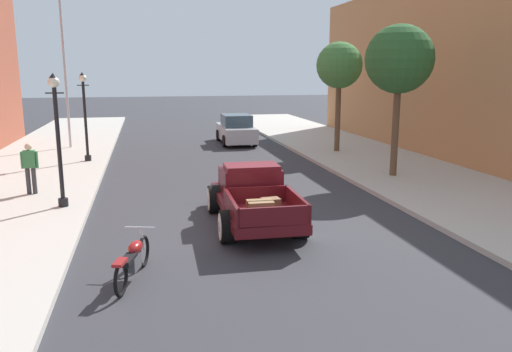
{
  "coord_description": "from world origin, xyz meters",
  "views": [
    {
      "loc": [
        -2.79,
        -12.97,
        4.06
      ],
      "look_at": [
        0.34,
        1.34,
        1.0
      ],
      "focal_mm": 35.52,
      "sensor_mm": 36.0,
      "label": 1
    }
  ],
  "objects_px": {
    "car_background_silver": "(236,130)",
    "flagpole": "(67,36)",
    "street_lamp_far": "(85,110)",
    "street_tree_second": "(339,66)",
    "street_lamp_near": "(58,130)",
    "street_tree_nearest": "(399,60)",
    "motorcycle_parked": "(133,259)",
    "pedestrian_sidewalk_left": "(30,165)",
    "hotrod_truck_maroon": "(252,195)"
  },
  "relations": [
    {
      "from": "street_lamp_near",
      "to": "flagpole",
      "type": "distance_m",
      "value": 12.79
    },
    {
      "from": "street_tree_nearest",
      "to": "street_tree_second",
      "type": "xyz_separation_m",
      "value": [
        0.09,
        6.09,
        -0.17
      ]
    },
    {
      "from": "hotrod_truck_maroon",
      "to": "street_tree_nearest",
      "type": "bearing_deg",
      "value": 33.86
    },
    {
      "from": "street_lamp_far",
      "to": "street_tree_second",
      "type": "xyz_separation_m",
      "value": [
        11.78,
        0.33,
        1.88
      ]
    },
    {
      "from": "car_background_silver",
      "to": "street_tree_second",
      "type": "height_order",
      "value": "street_tree_second"
    },
    {
      "from": "street_lamp_near",
      "to": "street_lamp_far",
      "type": "bearing_deg",
      "value": 90.69
    },
    {
      "from": "street_lamp_near",
      "to": "street_tree_second",
      "type": "bearing_deg",
      "value": 35.05
    },
    {
      "from": "car_background_silver",
      "to": "street_tree_nearest",
      "type": "height_order",
      "value": "street_tree_nearest"
    },
    {
      "from": "motorcycle_parked",
      "to": "hotrod_truck_maroon",
      "type": "bearing_deg",
      "value": 47.62
    },
    {
      "from": "pedestrian_sidewalk_left",
      "to": "street_tree_nearest",
      "type": "height_order",
      "value": "street_tree_nearest"
    },
    {
      "from": "car_background_silver",
      "to": "street_tree_nearest",
      "type": "xyz_separation_m",
      "value": [
        4.16,
        -10.7,
        3.67
      ]
    },
    {
      "from": "street_lamp_far",
      "to": "flagpole",
      "type": "distance_m",
      "value": 5.66
    },
    {
      "from": "car_background_silver",
      "to": "flagpole",
      "type": "height_order",
      "value": "flagpole"
    },
    {
      "from": "flagpole",
      "to": "street_tree_second",
      "type": "relative_size",
      "value": 1.74
    },
    {
      "from": "pedestrian_sidewalk_left",
      "to": "street_tree_nearest",
      "type": "relative_size",
      "value": 0.3
    },
    {
      "from": "street_tree_nearest",
      "to": "flagpole",
      "type": "bearing_deg",
      "value": 141.46
    },
    {
      "from": "street_lamp_near",
      "to": "street_lamp_far",
      "type": "distance_m",
      "value": 7.87
    },
    {
      "from": "pedestrian_sidewalk_left",
      "to": "flagpole",
      "type": "bearing_deg",
      "value": 89.77
    },
    {
      "from": "motorcycle_parked",
      "to": "street_tree_second",
      "type": "height_order",
      "value": "street_tree_second"
    },
    {
      "from": "street_lamp_far",
      "to": "street_tree_nearest",
      "type": "height_order",
      "value": "street_tree_nearest"
    },
    {
      "from": "street_lamp_far",
      "to": "street_tree_second",
      "type": "height_order",
      "value": "street_tree_second"
    },
    {
      "from": "hotrod_truck_maroon",
      "to": "pedestrian_sidewalk_left",
      "type": "distance_m",
      "value": 7.59
    },
    {
      "from": "motorcycle_parked",
      "to": "car_background_silver",
      "type": "xyz_separation_m",
      "value": [
        5.33,
        18.39,
        0.33
      ]
    },
    {
      "from": "pedestrian_sidewalk_left",
      "to": "street_lamp_near",
      "type": "height_order",
      "value": "street_lamp_near"
    },
    {
      "from": "street_lamp_near",
      "to": "street_tree_second",
      "type": "relative_size",
      "value": 0.73
    },
    {
      "from": "hotrod_truck_maroon",
      "to": "car_background_silver",
      "type": "relative_size",
      "value": 1.15
    },
    {
      "from": "hotrod_truck_maroon",
      "to": "street_lamp_far",
      "type": "bearing_deg",
      "value": 117.76
    },
    {
      "from": "street_lamp_near",
      "to": "flagpole",
      "type": "relative_size",
      "value": 0.42
    },
    {
      "from": "motorcycle_parked",
      "to": "street_lamp_near",
      "type": "bearing_deg",
      "value": 110.62
    },
    {
      "from": "hotrod_truck_maroon",
      "to": "street_lamp_near",
      "type": "relative_size",
      "value": 1.29
    },
    {
      "from": "car_background_silver",
      "to": "pedestrian_sidewalk_left",
      "type": "bearing_deg",
      "value": -128.3
    },
    {
      "from": "motorcycle_parked",
      "to": "street_lamp_near",
      "type": "relative_size",
      "value": 0.53
    },
    {
      "from": "street_tree_second",
      "to": "motorcycle_parked",
      "type": "bearing_deg",
      "value": -124.82
    },
    {
      "from": "flagpole",
      "to": "motorcycle_parked",
      "type": "bearing_deg",
      "value": -79.6
    },
    {
      "from": "flagpole",
      "to": "street_tree_nearest",
      "type": "distance_m",
      "value": 16.39
    },
    {
      "from": "car_background_silver",
      "to": "street_tree_second",
      "type": "xyz_separation_m",
      "value": [
        4.25,
        -4.61,
        3.49
      ]
    },
    {
      "from": "street_lamp_near",
      "to": "flagpole",
      "type": "xyz_separation_m",
      "value": [
        -1.18,
        12.28,
        3.39
      ]
    },
    {
      "from": "pedestrian_sidewalk_left",
      "to": "street_tree_nearest",
      "type": "xyz_separation_m",
      "value": [
        12.82,
        0.26,
        3.35
      ]
    },
    {
      "from": "car_background_silver",
      "to": "street_lamp_far",
      "type": "bearing_deg",
      "value": -146.76
    },
    {
      "from": "motorcycle_parked",
      "to": "street_tree_second",
      "type": "distance_m",
      "value": 17.22
    },
    {
      "from": "motorcycle_parked",
      "to": "flagpole",
      "type": "height_order",
      "value": "flagpole"
    },
    {
      "from": "hotrod_truck_maroon",
      "to": "flagpole",
      "type": "bearing_deg",
      "value": 113.79
    },
    {
      "from": "car_background_silver",
      "to": "street_tree_nearest",
      "type": "distance_m",
      "value": 12.06
    },
    {
      "from": "street_tree_nearest",
      "to": "street_tree_second",
      "type": "bearing_deg",
      "value": 89.17
    },
    {
      "from": "motorcycle_parked",
      "to": "car_background_silver",
      "type": "relative_size",
      "value": 0.48
    },
    {
      "from": "hotrod_truck_maroon",
      "to": "street_lamp_far",
      "type": "xyz_separation_m",
      "value": [
        -5.29,
        10.06,
        1.63
      ]
    },
    {
      "from": "street_lamp_near",
      "to": "street_tree_second",
      "type": "height_order",
      "value": "street_tree_second"
    },
    {
      "from": "pedestrian_sidewalk_left",
      "to": "flagpole",
      "type": "xyz_separation_m",
      "value": [
        0.04,
        10.43,
        4.68
      ]
    },
    {
      "from": "car_background_silver",
      "to": "flagpole",
      "type": "distance_m",
      "value": 9.97
    },
    {
      "from": "hotrod_truck_maroon",
      "to": "street_tree_second",
      "type": "distance_m",
      "value": 12.74
    }
  ]
}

